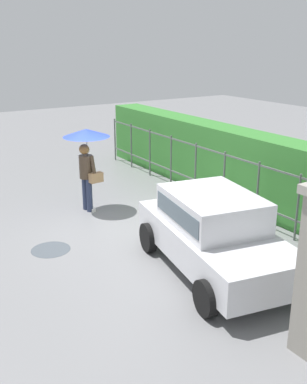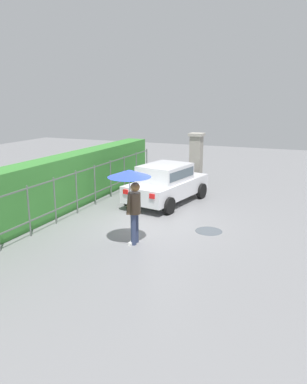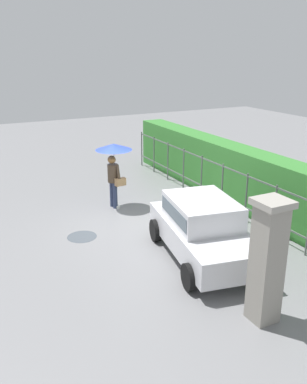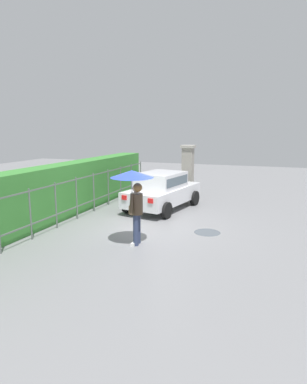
{
  "view_description": "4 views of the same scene",
  "coord_description": "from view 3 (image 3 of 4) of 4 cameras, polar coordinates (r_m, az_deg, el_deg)",
  "views": [
    {
      "loc": [
        8.51,
        -4.56,
        4.12
      ],
      "look_at": [
        0.65,
        0.38,
        1.04
      ],
      "focal_mm": 42.71,
      "sensor_mm": 36.0,
      "label": 1
    },
    {
      "loc": [
        -10.36,
        -4.37,
        3.92
      ],
      "look_at": [
        0.71,
        0.28,
        0.87
      ],
      "focal_mm": 35.09,
      "sensor_mm": 36.0,
      "label": 2
    },
    {
      "loc": [
        10.2,
        -4.71,
        4.86
      ],
      "look_at": [
        0.4,
        0.26,
        1.08
      ],
      "focal_mm": 38.75,
      "sensor_mm": 36.0,
      "label": 3
    },
    {
      "loc": [
        -9.83,
        -3.62,
        3.16
      ],
      "look_at": [
        0.15,
        0.01,
        1.15
      ],
      "focal_mm": 31.31,
      "sensor_mm": 36.0,
      "label": 4
    }
  ],
  "objects": [
    {
      "name": "pedestrian",
      "position": [
        13.17,
        -5.5,
        4.6
      ],
      "size": [
        1.16,
        1.16,
        2.08
      ],
      "rotation": [
        0.0,
        0.0,
        1.68
      ],
      "color": "#2D3856",
      "rests_on": "ground"
    },
    {
      "name": "car",
      "position": [
        10.13,
        6.79,
        -4.75
      ],
      "size": [
        3.95,
        2.39,
        1.48
      ],
      "rotation": [
        0.0,
        0.0,
        -0.18
      ],
      "color": "silver",
      "rests_on": "ground"
    },
    {
      "name": "hedge_row",
      "position": [
        13.69,
        12.04,
        1.96
      ],
      "size": [
        12.92,
        0.9,
        1.9
      ],
      "primitive_type": "cube",
      "color": "#387F33",
      "rests_on": "ground"
    },
    {
      "name": "puddle_near",
      "position": [
        11.6,
        -9.81,
        -6.08
      ],
      "size": [
        0.81,
        0.81,
        0.0
      ],
      "primitive_type": "cylinder",
      "color": "#4C545B",
      "rests_on": "ground"
    },
    {
      "name": "ground_plane",
      "position": [
        12.24,
        -1.93,
        -4.42
      ],
      "size": [
        40.0,
        40.0,
        0.0
      ],
      "primitive_type": "plane",
      "color": "slate"
    },
    {
      "name": "gate_pillar",
      "position": [
        7.88,
        15.37,
        -9.1
      ],
      "size": [
        0.6,
        0.6,
        2.42
      ],
      "color": "gray",
      "rests_on": "ground"
    },
    {
      "name": "fence_section",
      "position": [
        13.28,
        9.43,
        1.03
      ],
      "size": [
        11.97,
        0.05,
        1.5
      ],
      "color": "#59605B",
      "rests_on": "ground"
    }
  ]
}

